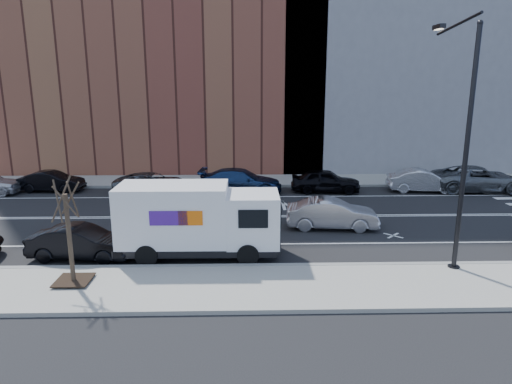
{
  "coord_description": "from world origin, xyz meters",
  "views": [
    {
      "loc": [
        -0.94,
        -23.42,
        7.02
      ],
      "look_at": [
        -0.36,
        -0.2,
        1.4
      ],
      "focal_mm": 32.0,
      "sensor_mm": 36.0,
      "label": 1
    }
  ],
  "objects": [
    {
      "name": "ground",
      "position": [
        0.0,
        0.0,
        0.0
      ],
      "size": [
        120.0,
        120.0,
        0.0
      ],
      "primitive_type": "plane",
      "color": "black",
      "rests_on": "ground"
    },
    {
      "name": "sidewalk_near",
      "position": [
        0.0,
        -8.8,
        0.07
      ],
      "size": [
        44.0,
        3.6,
        0.15
      ],
      "primitive_type": "cube",
      "color": "gray",
      "rests_on": "ground"
    },
    {
      "name": "sidewalk_far",
      "position": [
        0.0,
        8.8,
        0.07
      ],
      "size": [
        44.0,
        3.6,
        0.15
      ],
      "primitive_type": "cube",
      "color": "gray",
      "rests_on": "ground"
    },
    {
      "name": "curb_near",
      "position": [
        0.0,
        -7.0,
        0.08
      ],
      "size": [
        44.0,
        0.25,
        0.17
      ],
      "primitive_type": "cube",
      "color": "gray",
      "rests_on": "ground"
    },
    {
      "name": "curb_far",
      "position": [
        0.0,
        7.0,
        0.08
      ],
      "size": [
        44.0,
        0.25,
        0.17
      ],
      "primitive_type": "cube",
      "color": "gray",
      "rests_on": "ground"
    },
    {
      "name": "road_markings",
      "position": [
        0.0,
        0.0,
        0.0
      ],
      "size": [
        40.0,
        8.6,
        0.01
      ],
      "primitive_type": null,
      "color": "white",
      "rests_on": "ground"
    },
    {
      "name": "bldg_brick",
      "position": [
        -8.0,
        15.6,
        11.0
      ],
      "size": [
        26.0,
        10.0,
        22.0
      ],
      "primitive_type": "cube",
      "color": "brown",
      "rests_on": "ground"
    },
    {
      "name": "bldg_concrete",
      "position": [
        12.0,
        15.6,
        13.0
      ],
      "size": [
        20.0,
        10.0,
        26.0
      ],
      "primitive_type": "cube",
      "color": "slate",
      "rests_on": "ground"
    },
    {
      "name": "streetlight",
      "position": [
        7.0,
        -6.91,
        5.08
      ],
      "size": [
        0.44,
        4.02,
        9.34
      ],
      "color": "black",
      "rests_on": "ground"
    },
    {
      "name": "street_tree",
      "position": [
        -7.0,
        -8.4,
        1.45
      ],
      "size": [
        1.2,
        1.2,
        3.75
      ],
      "color": "black",
      "rests_on": "ground"
    },
    {
      "name": "fedex_van",
      "position": [
        -2.9,
        -5.6,
        1.58
      ],
      "size": [
        6.63,
        2.41,
        3.02
      ],
      "rotation": [
        0.0,
        0.0,
        -0.01
      ],
      "color": "black",
      "rests_on": "ground"
    },
    {
      "name": "far_parked_b",
      "position": [
        -13.6,
        6.1,
        0.67
      ],
      "size": [
        4.17,
        1.74,
        1.34
      ],
      "primitive_type": "imported",
      "rotation": [
        0.0,
        0.0,
        1.49
      ],
      "color": "black",
      "rests_on": "ground"
    },
    {
      "name": "far_parked_c",
      "position": [
        -6.95,
        5.41,
        0.67
      ],
      "size": [
        4.87,
        2.38,
        1.33
      ],
      "primitive_type": "imported",
      "rotation": [
        0.0,
        0.0,
        1.54
      ],
      "color": "#4F5257",
      "rests_on": "ground"
    },
    {
      "name": "far_parked_d",
      "position": [
        -1.22,
        5.5,
        0.77
      ],
      "size": [
        5.49,
        2.61,
        1.55
      ],
      "primitive_type": "imported",
      "rotation": [
        0.0,
        0.0,
        1.49
      ],
      "color": "navy",
      "rests_on": "ground"
    },
    {
      "name": "far_parked_e",
      "position": [
        4.31,
        5.47,
        0.76
      ],
      "size": [
        4.6,
        2.18,
        1.52
      ],
      "primitive_type": "imported",
      "rotation": [
        0.0,
        0.0,
        1.48
      ],
      "color": "black",
      "rests_on": "ground"
    },
    {
      "name": "far_parked_f",
      "position": [
        10.69,
        5.45,
        0.73
      ],
      "size": [
        4.59,
        1.98,
        1.47
      ],
      "primitive_type": "imported",
      "rotation": [
        0.0,
        0.0,
        1.47
      ],
      "color": "#B7B8BD",
      "rests_on": "ground"
    },
    {
      "name": "far_parked_g",
      "position": [
        14.4,
        5.53,
        0.82
      ],
      "size": [
        6.08,
        3.1,
        1.64
      ],
      "primitive_type": "imported",
      "rotation": [
        0.0,
        0.0,
        1.51
      ],
      "color": "#575B5F",
      "rests_on": "ground"
    },
    {
      "name": "driving_sedan",
      "position": [
        3.32,
        -2.07,
        0.73
      ],
      "size": [
        4.56,
        1.94,
        1.46
      ],
      "primitive_type": "imported",
      "rotation": [
        0.0,
        0.0,
        1.48
      ],
      "color": "#A4A3A8",
      "rests_on": "ground"
    },
    {
      "name": "near_parked_rear_a",
      "position": [
        -7.6,
        -5.79,
        0.68
      ],
      "size": [
        4.28,
        1.87,
        1.37
      ],
      "primitive_type": "imported",
      "rotation": [
        0.0,
        0.0,
        1.47
      ],
      "color": "black",
      "rests_on": "ground"
    }
  ]
}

